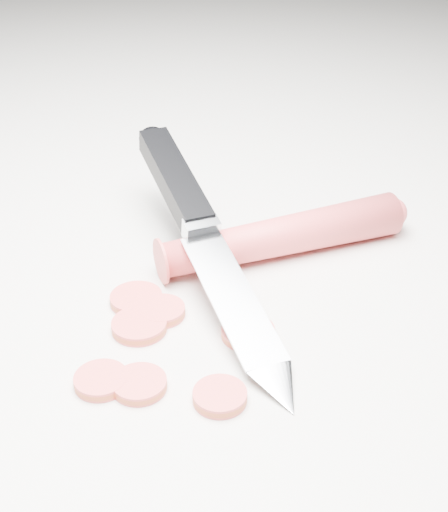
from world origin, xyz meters
The scene contains 10 objects.
ground centered at (0.00, 0.00, 0.00)m, with size 2.40×2.40×0.00m, color silver.
carrot centered at (0.01, 0.08, 0.02)m, with size 0.03×0.03×0.19m, color #CF363B.
carrot_slice_0 centered at (-0.05, -0.03, 0.00)m, with size 0.04×0.04×0.01m, color #D83E3C.
carrot_slice_1 centered at (-0.02, -0.03, 0.00)m, with size 0.03×0.03×0.01m, color #D83E3C.
carrot_slice_2 centered at (0.04, -0.02, 0.00)m, with size 0.04×0.04×0.01m, color #D83E3C.
carrot_slice_3 centered at (-0.01, -0.11, 0.00)m, with size 0.03×0.03×0.01m, color #D83E3C.
carrot_slice_4 centered at (0.01, -0.09, 0.00)m, with size 0.03×0.03×0.01m, color #D83E3C.
carrot_slice_5 centered at (-0.03, -0.05, 0.00)m, with size 0.04×0.04×0.01m, color #D83E3C.
carrot_slice_6 centered at (0.06, -0.08, 0.00)m, with size 0.03×0.03×0.01m, color #D83E3C.
kitchen_knife centered at (-0.02, 0.02, 0.04)m, with size 0.26×0.19×0.07m, color silver, non-canonical shape.
Camera 1 is at (0.23, -0.33, 0.29)m, focal length 50.00 mm.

